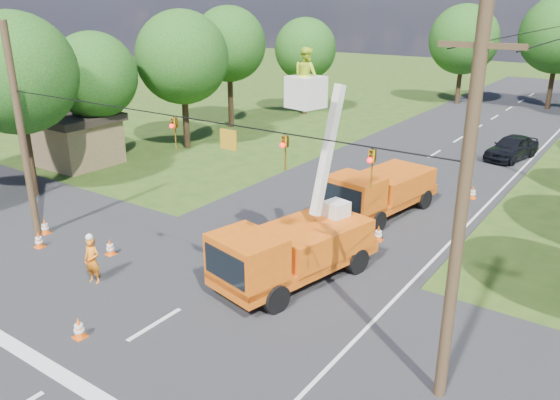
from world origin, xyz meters
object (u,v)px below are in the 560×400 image
Objects in this scene: ground_worker at (92,260)px; traffic_cone_4 at (110,247)px; distant_car at (512,147)px; traffic_cone_2 at (306,244)px; pole_right_near at (461,213)px; tree_left_c at (94,76)px; tree_left_f at (305,49)px; second_truck at (380,191)px; tree_left_d at (182,58)px; tree_left_e at (229,44)px; tree_left_b at (16,74)px; traffic_cone_5 at (39,240)px; traffic_cone_8 at (79,328)px; pole_left at (22,135)px; tree_far_b at (559,35)px; tree_far_a at (464,40)px; shed at (72,138)px; traffic_cone_7 at (473,192)px; traffic_cone_6 at (45,227)px; bucket_truck at (294,238)px; traffic_cone_3 at (378,233)px.

ground_worker reaches higher than traffic_cone_4.
distant_car is 6.54× the size of traffic_cone_2.
pole_right_near is 1.24× the size of tree_left_c.
second_truck is at bearing -49.39° from tree_left_f.
tree_left_d is 0.98× the size of tree_left_e.
traffic_cone_2 is 0.08× the size of tree_left_b.
distant_car is 28.43m from traffic_cone_5.
pole_left is at bearing 155.12° from traffic_cone_8.
pole_right_near reaches higher than traffic_cone_8.
traffic_cone_2 is 0.07× the size of tree_far_b.
tree_left_e is at bearing -119.33° from tree_far_a.
shed is 0.68× the size of tree_left_c.
ground_worker is 2.52× the size of traffic_cone_7.
distant_car is 0.50× the size of tree_left_b.
second_truck is at bearing 8.02° from shed.
traffic_cone_6 is 1.00× the size of traffic_cone_8.
ground_worker is at bearing -88.57° from tree_far_a.
tree_left_d is at bearing 126.02° from traffic_cone_8.
tree_left_b is 6.38m from tree_left_c.
shed is 14.87m from tree_left_e.
pole_left is at bearing -153.25° from traffic_cone_2.
traffic_cone_2 is at bearing -43.14° from tree_left_e.
traffic_cone_5 is 0.07× the size of tree_far_a.
traffic_cone_7 is 0.07× the size of pole_right_near.
traffic_cone_4 is at bearing 3.66° from traffic_cone_6.
pole_left is at bearing -153.04° from bucket_truck.
ground_worker is (-5.57, -12.07, -0.34)m from second_truck.
traffic_cone_8 is (-3.02, -14.56, -0.87)m from second_truck.
pole_right_near is 1.08× the size of tree_left_d.
tree_far_a reaches higher than traffic_cone_4.
traffic_cone_8 is (6.91, -3.07, 0.00)m from traffic_cone_5.
traffic_cone_3 is at bearing 37.68° from traffic_cone_5.
distant_car is 6.54× the size of traffic_cone_6.
traffic_cone_2 and traffic_cone_8 have the same top height.
bucket_truck reaches higher than traffic_cone_4.
bucket_truck is 21.96m from distant_car.
bucket_truck is at bearing 63.58° from traffic_cone_8.
traffic_cone_5 is 1.00× the size of traffic_cone_8.
tree_left_d is at bearing 147.45° from pole_right_near.
traffic_cone_8 is 9.90m from pole_left.
bucket_truck is at bearing 19.54° from traffic_cone_5.
tree_far_a is at bearing 99.07° from traffic_cone_2.
traffic_cone_8 is 11.56m from pole_right_near.
pole_right_near is at bearing -19.80° from tree_left_c.
tree_left_b is at bearing -89.36° from tree_left_f.
traffic_cone_4 is 31.43m from tree_left_f.
tree_far_b is at bearing 106.82° from distant_car.
traffic_cone_6 is 1.00× the size of traffic_cone_7.
tree_far_a is (-3.66, 46.78, 5.83)m from traffic_cone_8.
ground_worker is at bearing -116.90° from traffic_cone_7.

